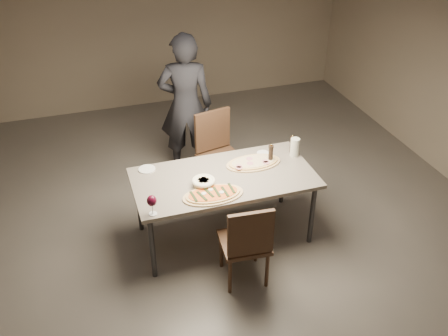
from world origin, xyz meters
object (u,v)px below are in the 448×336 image
object	(u,v)px
bread_basket	(204,182)
chair_near	(247,241)
ham_pizza	(253,162)
zucchini_pizza	(213,194)
chair_far	(218,149)
pepper_mill_left	(271,154)
diner	(186,105)
carafe	(295,147)
dining_table	(224,181)

from	to	relation	value
bread_basket	chair_near	bearing A→B (deg)	-70.16
ham_pizza	bread_basket	bearing A→B (deg)	-143.82
bread_basket	chair_near	distance (m)	0.72
ham_pizza	chair_near	distance (m)	0.96
zucchini_pizza	ham_pizza	distance (m)	0.69
zucchini_pizza	chair_far	bearing A→B (deg)	53.30
bread_basket	chair_far	distance (m)	1.08
pepper_mill_left	chair_near	size ratio (longest dim) A/B	0.23
zucchini_pizza	chair_far	xyz separation A→B (m)	(0.39, 1.14, -0.21)
pepper_mill_left	chair_far	size ratio (longest dim) A/B	0.22
bread_basket	chair_far	size ratio (longest dim) A/B	0.23
chair_near	chair_far	bearing A→B (deg)	86.93
diner	chair_near	bearing A→B (deg)	105.07
zucchini_pizza	chair_near	bearing A→B (deg)	-84.99
ham_pizza	chair_far	distance (m)	0.77
carafe	diner	xyz separation A→B (m)	(-0.86, 1.25, 0.04)
dining_table	zucchini_pizza	size ratio (longest dim) A/B	3.09
chair_far	bread_basket	bearing A→B (deg)	53.38
carafe	bread_basket	bearing A→B (deg)	-166.30
ham_pizza	bread_basket	size ratio (longest dim) A/B	2.58
pepper_mill_left	diner	xyz separation A→B (m)	(-0.57, 1.29, 0.04)
carafe	diner	bearing A→B (deg)	124.62
carafe	chair_far	xyz separation A→B (m)	(-0.63, 0.70, -0.30)
dining_table	pepper_mill_left	distance (m)	0.57
carafe	chair_far	bearing A→B (deg)	132.11
carafe	diner	size ratio (longest dim) A/B	0.11
zucchini_pizza	diner	world-z (taller)	diner
dining_table	chair_far	size ratio (longest dim) A/B	1.83
dining_table	chair_far	bearing A→B (deg)	77.04
pepper_mill_left	chair_near	world-z (taller)	pepper_mill_left
zucchini_pizza	pepper_mill_left	bearing A→B (deg)	10.55
zucchini_pizza	chair_far	world-z (taller)	chair_far
zucchini_pizza	ham_pizza	world-z (taller)	zucchini_pizza
ham_pizza	pepper_mill_left	distance (m)	0.20
dining_table	pepper_mill_left	size ratio (longest dim) A/B	8.47
ham_pizza	carafe	size ratio (longest dim) A/B	2.90
pepper_mill_left	dining_table	bearing A→B (deg)	-168.03
bread_basket	chair_far	world-z (taller)	chair_far
chair_near	chair_far	distance (m)	1.59
chair_near	diner	distance (m)	2.16
dining_table	chair_far	distance (m)	0.89
ham_pizza	diner	bearing A→B (deg)	121.87
carafe	diner	distance (m)	1.52
bread_basket	diner	xyz separation A→B (m)	(0.21, 1.51, 0.09)
zucchini_pizza	chair_far	distance (m)	1.22
dining_table	carafe	bearing A→B (deg)	10.87
dining_table	zucchini_pizza	distance (m)	0.35
chair_far	diner	world-z (taller)	diner
zucchini_pizza	bread_basket	bearing A→B (deg)	85.16
bread_basket	chair_far	xyz separation A→B (m)	(0.44, 0.96, -0.25)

